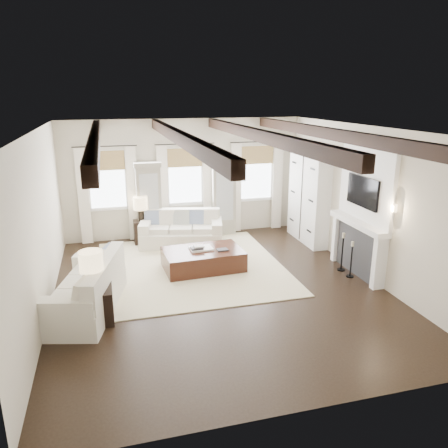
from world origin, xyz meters
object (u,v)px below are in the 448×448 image
object	(u,v)px
sofa_back	(182,231)
side_table_back	(142,232)
ottoman	(203,260)
side_table_front	(95,305)
sofa_left	(89,291)

from	to	relation	value
sofa_back	side_table_back	size ratio (longest dim) A/B	3.64
ottoman	side_table_front	size ratio (longest dim) A/B	2.85
sofa_left	sofa_back	bearing A→B (deg)	54.61
sofa_back	sofa_left	distance (m)	3.90
side_table_front	side_table_back	size ratio (longest dim) A/B	0.98
sofa_left	side_table_front	size ratio (longest dim) A/B	4.01
side_table_front	side_table_back	world-z (taller)	side_table_back
sofa_back	side_table_back	distance (m)	1.06
sofa_left	ottoman	bearing A→B (deg)	29.60
sofa_left	side_table_back	xyz separation A→B (m)	(1.26, 3.54, -0.08)
ottoman	side_table_back	distance (m)	2.46
sofa_left	ottoman	world-z (taller)	sofa_left
side_table_front	side_table_back	bearing A→B (deg)	73.90
ottoman	side_table_front	bearing A→B (deg)	-145.00
sofa_left	side_table_front	world-z (taller)	sofa_left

